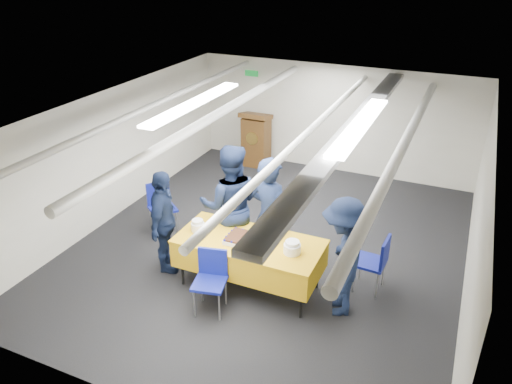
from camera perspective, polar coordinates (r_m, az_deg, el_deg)
ground at (r=8.30m, az=1.59°, el=-6.15°), size 7.00×7.00×0.00m
room_shell at (r=7.81m, az=3.54°, el=6.49°), size 6.00×7.00×2.30m
serving_table at (r=7.09m, az=-0.76°, el=-7.02°), size 2.06×0.95×0.77m
sheet_cake at (r=6.93m, az=-1.33°, el=-5.42°), size 0.51×0.39×0.09m
plate_stack_left at (r=7.22m, az=-6.67°, el=-3.84°), size 0.19×0.19×0.17m
plate_stack_right at (r=6.68m, az=4.15°, el=-6.35°), size 0.23×0.23×0.18m
podium at (r=11.12m, az=0.02°, el=6.09°), size 0.62×0.53×1.25m
chair_near at (r=6.75m, az=-5.15°, el=-9.36°), size 0.50×0.50×0.87m
chair_right at (r=7.22m, az=13.60°, el=-7.44°), size 0.45×0.45×0.87m
chair_left at (r=8.65m, az=-10.84°, el=-1.17°), size 0.59×0.59×0.87m
sailor_a at (r=7.23m, az=1.56°, el=-2.86°), size 0.77×0.61×1.86m
sailor_b at (r=7.48m, az=-2.94°, el=-1.54°), size 1.16×1.06×1.93m
sailor_c at (r=7.47m, az=-10.48°, el=-3.41°), size 0.67×1.02×1.61m
sailor_d at (r=6.60m, az=9.96°, el=-7.39°), size 0.89×1.21×1.67m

